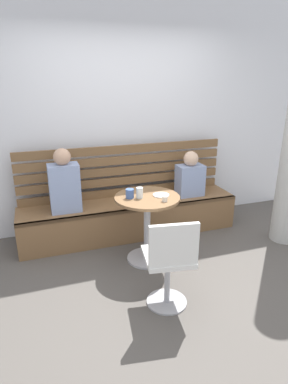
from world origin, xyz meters
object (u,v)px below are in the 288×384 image
object	(u,v)px
white_chair	(170,261)
person_adult	(64,184)
cup_water_clear	(140,193)
person_child_left	(190,176)
booth_bench	(131,218)
plate_small	(161,195)
cup_mug_blue	(130,194)
cafe_table	(147,216)
cup_espresso_small	(165,199)

from	to	relation	value
white_chair	person_adult	distance (m)	1.62
cup_water_clear	person_child_left	bearing A→B (deg)	35.75
cup_water_clear	booth_bench	bearing A→B (deg)	81.95
plate_small	person_child_left	bearing A→B (deg)	44.62
booth_bench	person_adult	bearing A→B (deg)	-177.47
cup_mug_blue	white_chair	bearing A→B (deg)	-83.48
white_chair	cup_water_clear	world-z (taller)	same
person_adult	person_child_left	world-z (taller)	person_adult
cafe_table	person_child_left	distance (m)	1.04
cup_water_clear	plate_small	xyz separation A→B (m)	(0.23, -0.01, -0.05)
plate_small	white_chair	bearing A→B (deg)	-106.39
white_chair	person_child_left	size ratio (longest dim) A/B	1.46
white_chair	cup_water_clear	bearing A→B (deg)	89.91
booth_bench	cup_water_clear	xyz separation A→B (m)	(-0.09, -0.66, 0.57)
white_chair	person_adult	world-z (taller)	person_adult
booth_bench	person_adult	xyz separation A→B (m)	(-0.78, -0.03, 0.55)
cafe_table	white_chair	distance (m)	0.82
booth_bench	white_chair	bearing A→B (deg)	-93.72
person_adult	plate_small	xyz separation A→B (m)	(0.92, -0.64, -0.02)
booth_bench	cup_espresso_small	bearing A→B (deg)	-82.48
cafe_table	cup_water_clear	size ratio (longest dim) A/B	6.73
booth_bench	white_chair	size ratio (longest dim) A/B	3.18
person_adult	cup_espresso_small	size ratio (longest dim) A/B	13.11
cup_mug_blue	plate_small	world-z (taller)	cup_mug_blue
cup_mug_blue	cup_espresso_small	bearing A→B (deg)	-34.20
cafe_table	cup_water_clear	xyz separation A→B (m)	(-0.09, -0.01, 0.28)
cup_espresso_small	person_child_left	bearing A→B (deg)	49.90
white_chair	cup_espresso_small	size ratio (longest dim) A/B	15.18
cup_espresso_small	white_chair	bearing A→B (deg)	-108.21
person_child_left	cup_water_clear	distance (m)	1.11
white_chair	person_child_left	xyz separation A→B (m)	(0.90, 1.45, 0.23)
cafe_table	person_adult	distance (m)	1.02
cafe_table	cup_mug_blue	world-z (taller)	cup_mug_blue
cup_water_clear	cup_mug_blue	bearing A→B (deg)	163.32
white_chair	cup_water_clear	size ratio (longest dim) A/B	7.73
person_child_left	plate_small	world-z (taller)	person_child_left
cup_mug_blue	plate_small	distance (m)	0.33
white_chair	cup_espresso_small	world-z (taller)	white_chair
person_adult	plate_small	bearing A→B (deg)	-34.85
person_child_left	plate_small	distance (m)	0.93
person_child_left	cup_mug_blue	xyz separation A→B (m)	(-0.99, -0.62, 0.09)
cafe_table	person_child_left	size ratio (longest dim) A/B	1.27
cafe_table	plate_small	distance (m)	0.27
cup_espresso_small	cup_water_clear	size ratio (longest dim) A/B	0.51
person_child_left	cup_espresso_small	distance (m)	1.08
cup_water_clear	cafe_table	bearing A→B (deg)	7.50
person_child_left	person_adult	bearing A→B (deg)	-179.44
booth_bench	cup_mug_blue	world-z (taller)	cup_mug_blue
booth_bench	white_chair	world-z (taller)	white_chair
cafe_table	person_child_left	world-z (taller)	person_child_left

